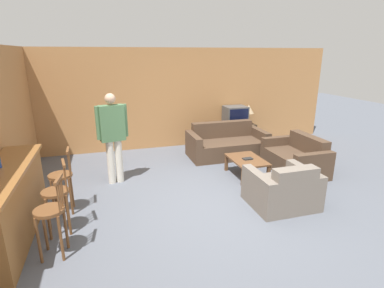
{
  "coord_description": "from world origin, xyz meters",
  "views": [
    {
      "loc": [
        -1.62,
        -4.22,
        2.46
      ],
      "look_at": [
        -0.11,
        0.84,
        0.85
      ],
      "focal_mm": 28.0,
      "sensor_mm": 36.0,
      "label": 1
    }
  ],
  "objects": [
    {
      "name": "wall_back",
      "position": [
        0.0,
        3.54,
        1.3
      ],
      "size": [
        9.4,
        0.08,
        2.6
      ],
      "color": "#B27A47",
      "rests_on": "ground_plane"
    },
    {
      "name": "bar_chair_far",
      "position": [
        -2.34,
        0.5,
        0.55
      ],
      "size": [
        0.37,
        0.37,
        1.05
      ],
      "color": "brown",
      "rests_on": "ground_plane"
    },
    {
      "name": "bar_chair_mid",
      "position": [
        -2.35,
        -0.1,
        0.55
      ],
      "size": [
        0.42,
        0.42,
        1.05
      ],
      "color": "brown",
      "rests_on": "ground_plane"
    },
    {
      "name": "table_lamp",
      "position": [
        2.23,
        3.21,
        0.96
      ],
      "size": [
        0.3,
        0.3,
        0.53
      ],
      "color": "brown",
      "rests_on": "tv_unit"
    },
    {
      "name": "ground_plane",
      "position": [
        0.0,
        0.0,
        0.0
      ],
      "size": [
        24.0,
        24.0,
        0.0
      ],
      "primitive_type": "plane",
      "color": "#565B66"
    },
    {
      "name": "armchair_near",
      "position": [
        1.11,
        -0.31,
        0.29
      ],
      "size": [
        1.03,
        0.89,
        0.78
      ],
      "color": "#70665B",
      "rests_on": "ground_plane"
    },
    {
      "name": "book_on_table",
      "position": [
        1.11,
        0.97,
        0.39
      ],
      "size": [
        0.2,
        0.14,
        0.02
      ],
      "color": "black",
      "rests_on": "coffee_table"
    },
    {
      "name": "bar_chair_near",
      "position": [
        -2.35,
        -0.63,
        0.55
      ],
      "size": [
        0.4,
        0.4,
        1.05
      ],
      "color": "brown",
      "rests_on": "ground_plane"
    },
    {
      "name": "tv_unit",
      "position": [
        1.84,
        3.21,
        0.28
      ],
      "size": [
        1.13,
        0.49,
        0.56
      ],
      "color": "#2D2319",
      "rests_on": "ground_plane"
    },
    {
      "name": "tv",
      "position": [
        1.84,
        3.21,
        0.81
      ],
      "size": [
        0.6,
        0.5,
        0.51
      ],
      "color": "#4C4C4C",
      "rests_on": "tv_unit"
    },
    {
      "name": "person_by_window",
      "position": [
        -1.5,
        1.46,
        1.0
      ],
      "size": [
        0.58,
        0.27,
        1.76
      ],
      "color": "silver",
      "rests_on": "ground_plane"
    },
    {
      "name": "coffee_table",
      "position": [
        1.11,
        1.0,
        0.33
      ],
      "size": [
        0.63,
        0.9,
        0.38
      ],
      "color": "brown",
      "rests_on": "ground_plane"
    },
    {
      "name": "loveseat_right",
      "position": [
        2.27,
        0.98,
        0.28
      ],
      "size": [
        0.87,
        1.41,
        0.77
      ],
      "color": "#4C3828",
      "rests_on": "ground_plane"
    },
    {
      "name": "couch_far",
      "position": [
        1.22,
        2.35,
        0.28
      ],
      "size": [
        1.89,
        0.94,
        0.8
      ],
      "color": "#4C3828",
      "rests_on": "ground_plane"
    },
    {
      "name": "bar_counter",
      "position": [
        -2.94,
        -0.07,
        0.51
      ],
      "size": [
        0.55,
        2.25,
        1.01
      ],
      "color": "brown",
      "rests_on": "ground_plane"
    },
    {
      "name": "wall_left",
      "position": [
        -3.27,
        1.27,
        1.3
      ],
      "size": [
        0.08,
        8.54,
        2.6
      ],
      "color": "#B27A47",
      "rests_on": "ground_plane"
    }
  ]
}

